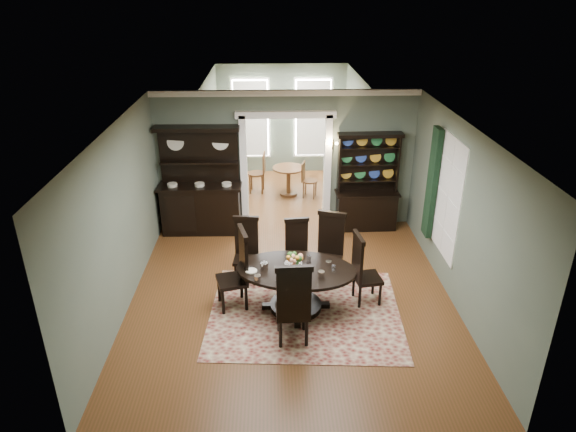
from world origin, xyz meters
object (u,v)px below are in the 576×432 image
dining_table (296,281)px  parlor_table (288,177)px  welsh_dresser (367,195)px  sideboard (201,196)px

dining_table → parlor_table: size_ratio=2.64×
welsh_dresser → parlor_table: (-1.63, 1.94, -0.29)m
dining_table → parlor_table: bearing=97.8°
welsh_dresser → parlor_table: 2.55m
dining_table → parlor_table: 5.00m
dining_table → sideboard: size_ratio=0.91×
sideboard → welsh_dresser: sideboard is taller
dining_table → sideboard: sideboard is taller
parlor_table → dining_table: bearing=-90.6°
dining_table → welsh_dresser: 3.50m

